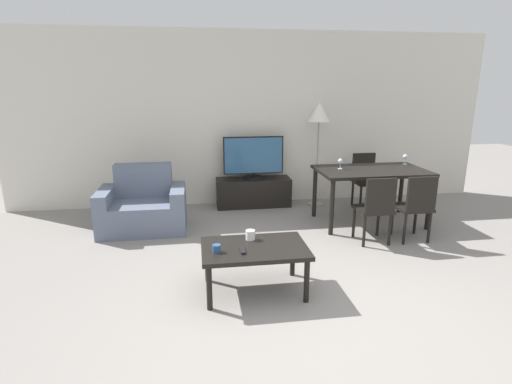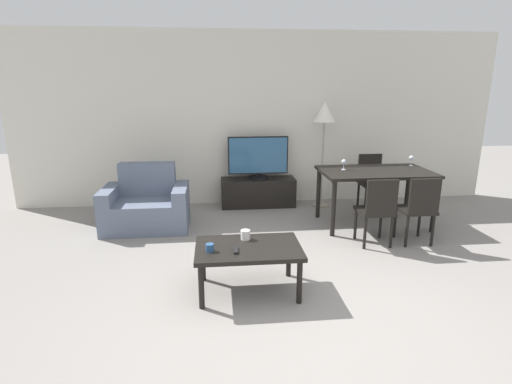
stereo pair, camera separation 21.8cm
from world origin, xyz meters
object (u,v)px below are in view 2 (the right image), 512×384
at_px(cup_colored_far, 210,248).
at_px(dining_chair_far, 371,179).
at_px(dining_table, 375,177).
at_px(dining_chair_near, 377,208).
at_px(wine_glass_left, 411,159).
at_px(dining_chair_near_right, 419,207).
at_px(wine_glass_center, 344,163).
at_px(tv_stand, 258,192).
at_px(remote_primary, 236,250).
at_px(coffee_table, 248,252).
at_px(cup_white_near, 245,235).
at_px(tv, 258,158).
at_px(floor_lamp, 324,117).
at_px(armchair, 147,206).

bearing_deg(cup_colored_far, dining_chair_far, 45.30).
bearing_deg(dining_table, cup_colored_far, -141.59).
height_order(dining_chair_near, wine_glass_left, wine_glass_left).
bearing_deg(dining_chair_near_right, wine_glass_center, 129.65).
bearing_deg(tv_stand, remote_primary, -100.15).
xyz_separation_m(coffee_table, dining_chair_far, (2.13, 2.43, 0.07)).
bearing_deg(tv_stand, cup_colored_far, -104.71).
xyz_separation_m(dining_table, wine_glass_left, (0.63, 0.27, 0.19)).
xyz_separation_m(dining_chair_near, cup_colored_far, (-1.96, -1.02, 0.01)).
relative_size(dining_chair_far, cup_white_near, 9.15).
xyz_separation_m(cup_colored_far, wine_glass_center, (1.80, 1.84, 0.38)).
bearing_deg(dining_chair_near_right, wine_glass_left, 69.86).
bearing_deg(wine_glass_center, cup_white_near, -132.69).
bearing_deg(remote_primary, dining_table, 41.77).
xyz_separation_m(tv, wine_glass_center, (1.07, -0.95, 0.09)).
height_order(dining_chair_near_right, cup_white_near, dining_chair_near_right).
xyz_separation_m(remote_primary, wine_glass_center, (1.57, 1.86, 0.41)).
bearing_deg(floor_lamp, dining_chair_far, -14.05).
relative_size(armchair, tv, 1.19).
bearing_deg(coffee_table, remote_primary, -142.31).
height_order(tv_stand, floor_lamp, floor_lamp).
xyz_separation_m(tv_stand, dining_table, (1.49, -1.03, 0.46)).
height_order(dining_table, dining_chair_near_right, dining_chair_near_right).
relative_size(tv_stand, remote_primary, 7.80).
distance_m(remote_primary, cup_colored_far, 0.23).
bearing_deg(tv, cup_white_near, -98.86).
bearing_deg(dining_table, wine_glass_center, 169.74).
relative_size(coffee_table, cup_colored_far, 12.93).
bearing_deg(wine_glass_center, armchair, 177.16).
bearing_deg(wine_glass_left, cup_colored_far, -144.58).
xyz_separation_m(tv, dining_chair_near, (1.23, -1.77, -0.31)).
bearing_deg(tv_stand, dining_chair_near_right, -45.48).
bearing_deg(dining_chair_near, coffee_table, -149.72).
bearing_deg(dining_chair_near_right, dining_chair_far, 90.00).
relative_size(cup_white_near, wine_glass_center, 0.63).
bearing_deg(remote_primary, coffee_table, 37.69).
relative_size(coffee_table, remote_primary, 6.47).
relative_size(armchair, remote_primary, 7.46).
bearing_deg(coffee_table, floor_lamp, 62.07).
bearing_deg(dining_chair_far, dining_chair_near_right, -90.00).
height_order(cup_white_near, wine_glass_left, wine_glass_left).
distance_m(armchair, dining_chair_near_right, 3.49).
xyz_separation_m(armchair, wine_glass_left, (3.73, 0.06, 0.58)).
bearing_deg(dining_chair_near, dining_chair_near_right, 0.00).
relative_size(tv_stand, wine_glass_left, 8.01).
xyz_separation_m(dining_chair_near, cup_white_near, (-1.63, -0.76, 0.02)).
distance_m(tv, remote_primary, 2.87).
bearing_deg(wine_glass_left, floor_lamp, 149.14).
relative_size(armchair, tv_stand, 0.96).
bearing_deg(wine_glass_center, floor_lamp, 94.16).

